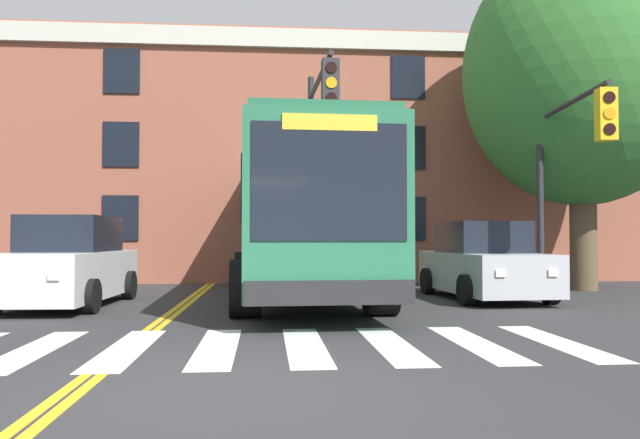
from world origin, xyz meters
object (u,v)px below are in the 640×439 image
(traffic_light_near_corner, at_px, (567,156))
(traffic_light_overhead, at_px, (318,138))
(car_white_near_lane, at_px, (69,265))
(city_bus, at_px, (298,216))
(car_silver_far_lane, at_px, (483,264))
(street_tree_curbside_large, at_px, (581,71))

(traffic_light_near_corner, relative_size, traffic_light_overhead, 0.84)
(car_white_near_lane, bearing_deg, city_bus, 14.77)
(car_silver_far_lane, relative_size, traffic_light_near_corner, 0.95)
(car_silver_far_lane, xyz_separation_m, traffic_light_near_corner, (1.56, -1.00, 2.41))
(car_white_near_lane, xyz_separation_m, traffic_light_near_corner, (10.75, -0.22, 2.38))
(traffic_light_overhead, bearing_deg, car_silver_far_lane, -1.97)
(traffic_light_overhead, height_order, street_tree_curbside_large, street_tree_curbside_large)
(car_white_near_lane, relative_size, traffic_light_near_corner, 0.98)
(traffic_light_near_corner, height_order, street_tree_curbside_large, street_tree_curbside_large)
(city_bus, bearing_deg, car_white_near_lane, -165.23)
(traffic_light_near_corner, relative_size, street_tree_curbside_large, 0.48)
(city_bus, distance_m, street_tree_curbside_large, 9.01)
(car_silver_far_lane, height_order, traffic_light_near_corner, traffic_light_near_corner)
(city_bus, bearing_deg, traffic_light_near_corner, -14.30)
(city_bus, bearing_deg, car_silver_far_lane, -6.63)
(car_silver_far_lane, bearing_deg, city_bus, 173.37)
(city_bus, xyz_separation_m, car_silver_far_lane, (4.33, -0.50, -1.12))
(car_silver_far_lane, distance_m, traffic_light_near_corner, 3.04)
(car_white_near_lane, relative_size, street_tree_curbside_large, 0.47)
(car_white_near_lane, bearing_deg, street_tree_curbside_large, 12.75)
(city_bus, xyz_separation_m, car_white_near_lane, (-4.85, -1.28, -1.08))
(street_tree_curbside_large, bearing_deg, city_bus, -168.52)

